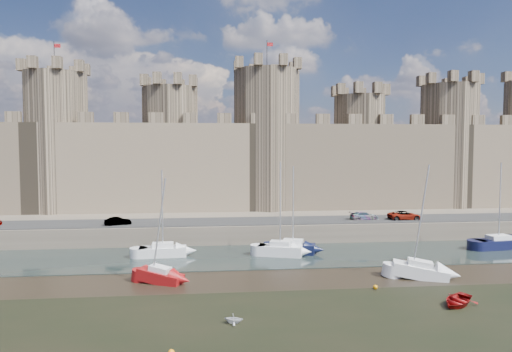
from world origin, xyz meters
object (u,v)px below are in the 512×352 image
at_px(sailboat_5, 420,270).
at_px(sailboat_0, 163,250).
at_px(sailboat_1, 293,247).
at_px(sailboat_4, 160,275).
at_px(car_2, 364,216).
at_px(car_3, 405,215).
at_px(sailboat_2, 280,249).
at_px(sailboat_3, 499,243).
at_px(car_1, 118,221).

bearing_deg(sailboat_5, sailboat_0, 176.64).
xyz_separation_m(sailboat_1, sailboat_4, (-14.56, -10.36, -0.08)).
relative_size(car_2, car_3, 0.88).
height_order(sailboat_2, sailboat_3, sailboat_2).
bearing_deg(sailboat_3, sailboat_4, -172.15).
bearing_deg(sailboat_0, car_1, 127.71).
relative_size(car_3, sailboat_3, 0.43).
height_order(sailboat_0, sailboat_2, sailboat_2).
relative_size(car_2, sailboat_0, 0.40).
relative_size(sailboat_0, sailboat_5, 0.91).
distance_m(car_1, sailboat_5, 37.43).
relative_size(car_1, car_3, 0.74).
xyz_separation_m(sailboat_2, sailboat_4, (-12.82, -9.17, -0.13)).
xyz_separation_m(car_2, sailboat_4, (-26.36, -19.11, -2.35)).
bearing_deg(car_2, car_1, 87.12).
height_order(car_2, sailboat_2, sailboat_2).
distance_m(car_2, sailboat_5, 20.33).
distance_m(car_1, car_2, 33.67).
xyz_separation_m(car_2, sailboat_0, (-27.12, -8.87, -2.30)).
bearing_deg(sailboat_2, sailboat_5, -23.28).
relative_size(sailboat_1, sailboat_2, 0.95).
bearing_deg(sailboat_1, sailboat_2, -126.72).
xyz_separation_m(sailboat_1, sailboat_2, (-1.74, -1.18, 0.04)).
height_order(car_1, sailboat_5, sailboat_5).
xyz_separation_m(sailboat_0, sailboat_2, (13.58, -1.07, 0.07)).
bearing_deg(sailboat_2, sailboat_0, -167.70).
xyz_separation_m(car_1, sailboat_3, (47.88, -7.69, -2.24)).
height_order(sailboat_3, sailboat_5, sailboat_5).
distance_m(car_1, sailboat_3, 48.54).
distance_m(car_2, sailboat_3, 16.97).
relative_size(car_3, sailboat_0, 0.46).
height_order(car_1, car_3, car_3).
distance_m(car_3, sailboat_5, 20.84).
height_order(sailboat_3, sailboat_4, sailboat_3).
relative_size(car_2, sailboat_4, 0.41).
xyz_separation_m(car_2, sailboat_5, (-1.40, -20.15, -2.30)).
bearing_deg(car_2, sailboat_5, 170.97).
height_order(sailboat_0, sailboat_3, sailboat_3).
distance_m(car_1, sailboat_4, 19.40).
distance_m(car_2, car_3, 5.68).
bearing_deg(car_1, sailboat_4, -174.68).
relative_size(sailboat_0, sailboat_1, 0.97).
bearing_deg(sailboat_0, sailboat_5, -26.63).
bearing_deg(car_2, sailboat_0, 103.06).
bearing_deg(car_3, sailboat_5, 159.55).
relative_size(car_1, car_2, 0.84).
xyz_separation_m(sailboat_0, sailboat_4, (0.76, -10.24, -0.05)).
bearing_deg(sailboat_4, sailboat_0, 117.93).
bearing_deg(car_1, car_3, -106.04).
relative_size(sailboat_2, sailboat_5, 0.99).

